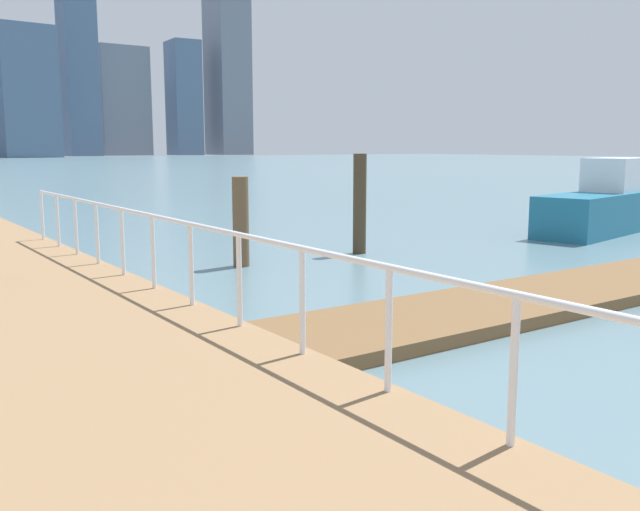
{
  "coord_description": "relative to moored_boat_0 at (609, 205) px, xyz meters",
  "views": [
    {
      "loc": [
        -6.78,
        4.14,
        2.42
      ],
      "look_at": [
        -1.11,
        12.29,
        0.85
      ],
      "focal_mm": 38.92,
      "sensor_mm": 36.0,
      "label": 1
    }
  ],
  "objects": [
    {
      "name": "skyline_tower_4",
      "position": [
        32.81,
        164.7,
        34.4
      ],
      "size": [
        8.03,
        7.55,
        70.33
      ],
      "primitive_type": "cube",
      "rotation": [
        0.0,
        0.0,
        0.03
      ],
      "color": "slate",
      "rests_on": "ground_plane"
    },
    {
      "name": "skyline_tower_3",
      "position": [
        16.94,
        150.87,
        13.16
      ],
      "size": [
        12.62,
        12.1,
        27.84
      ],
      "primitive_type": "cube",
      "rotation": [
        0.0,
        0.0,
        0.08
      ],
      "color": "slate",
      "rests_on": "ground_plane"
    },
    {
      "name": "skyline_tower_7",
      "position": [
        76.03,
        169.85,
        25.11
      ],
      "size": [
        9.58,
        12.19,
        51.75
      ],
      "primitive_type": "cube",
      "rotation": [
        0.0,
        0.0,
        -0.01
      ],
      "color": "slate",
      "rests_on": "ground_plane"
    },
    {
      "name": "skyline_tower_6",
      "position": [
        61.85,
        168.54,
        14.5
      ],
      "size": [
        8.06,
        10.11,
        30.52
      ],
      "primitive_type": "cube",
      "rotation": [
        0.0,
        0.0,
        -0.07
      ],
      "color": "slate",
      "rests_on": "ground_plane"
    },
    {
      "name": "ground_plane",
      "position": [
        -11.4,
        4.3,
        -0.76
      ],
      "size": [
        300.0,
        300.0,
        0.0
      ],
      "primitive_type": "plane",
      "color": "slate"
    },
    {
      "name": "dock_piling_0",
      "position": [
        -8.48,
        0.8,
        0.37
      ],
      "size": [
        0.3,
        0.3,
        2.26
      ],
      "primitive_type": "cylinder",
      "color": "#473826",
      "rests_on": "ground_plane"
    },
    {
      "name": "boardwalk_railing",
      "position": [
        -14.55,
        -7.98,
        0.44
      ],
      "size": [
        0.06,
        24.6,
        1.08
      ],
      "color": "white",
      "rests_on": "boardwalk"
    },
    {
      "name": "skyline_tower_5",
      "position": [
        45.73,
        170.78,
        13.33
      ],
      "size": [
        13.35,
        6.63,
        28.18
      ],
      "primitive_type": "cube",
      "rotation": [
        0.0,
        0.0,
        0.04
      ],
      "color": "slate",
      "rests_on": "ground_plane"
    },
    {
      "name": "moored_boat_0",
      "position": [
        0.0,
        0.0,
        0.0
      ],
      "size": [
        6.64,
        2.84,
        2.09
      ],
      "color": "#1E6B8C",
      "rests_on": "ground_plane"
    },
    {
      "name": "dock_piling_1",
      "position": [
        -11.53,
        0.81,
        0.15
      ],
      "size": [
        0.33,
        0.33,
        1.82
      ],
      "primitive_type": "cylinder",
      "color": "brown",
      "rests_on": "ground_plane"
    },
    {
      "name": "floating_dock",
      "position": [
        -9.65,
        -4.85,
        -0.67
      ],
      "size": [
        10.5,
        2.0,
        0.18
      ],
      "primitive_type": "cube",
      "color": "brown",
      "rests_on": "ground_plane"
    }
  ]
}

